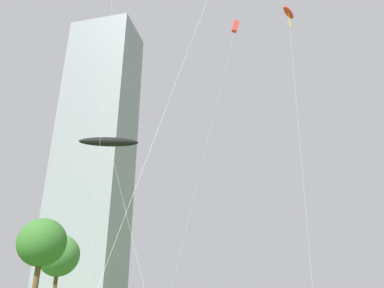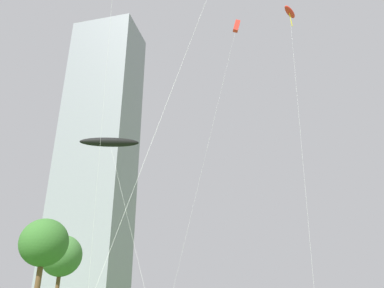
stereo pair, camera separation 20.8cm
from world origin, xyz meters
The scene contains 7 objects.
kite_flying_3 centered at (3.41, 23.15, 33.92)m, with size 8.73×2.86×34.92m.
kite_flying_4 centered at (9.11, 18.99, 32.64)m, with size 3.28×4.35×33.09m.
kite_flying_5 centered at (-8.84, 11.05, 12.39)m, with size 6.22×2.71×12.88m.
park_tree_0 centered at (-19.06, 35.51, 6.64)m, with size 5.25×5.25×9.30m.
park_tree_1 centered at (-16.65, 22.09, 6.47)m, with size 4.59×4.59×8.79m.
distant_highrise_0 centered at (-46.66, 130.63, 35.50)m, with size 15.86×15.77×71.00m, color gray.
distant_highrise_1 centered at (-30.11, 92.93, 45.08)m, with size 20.92×16.03×90.15m, color gray.
Camera 1 is at (-3.45, -14.42, 1.56)m, focal length 34.24 mm.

